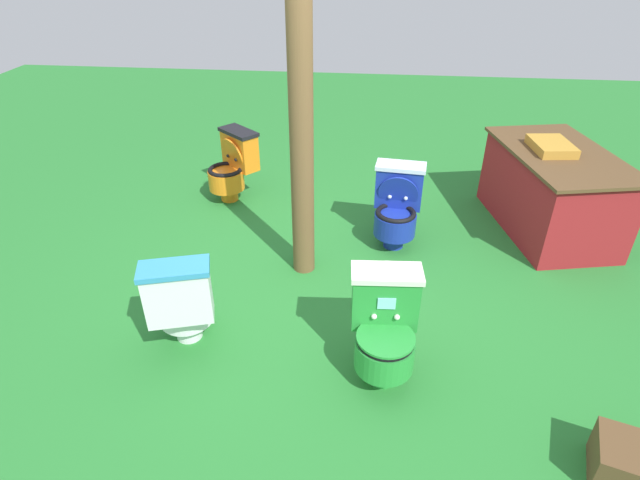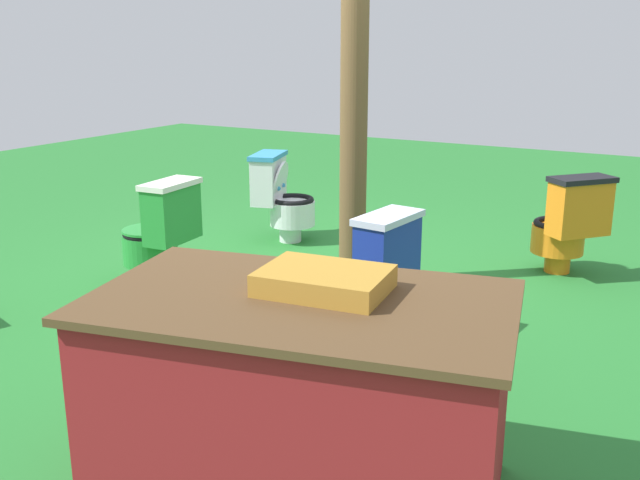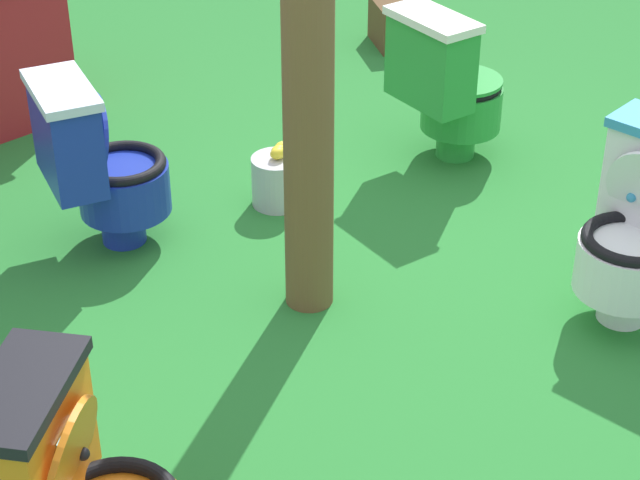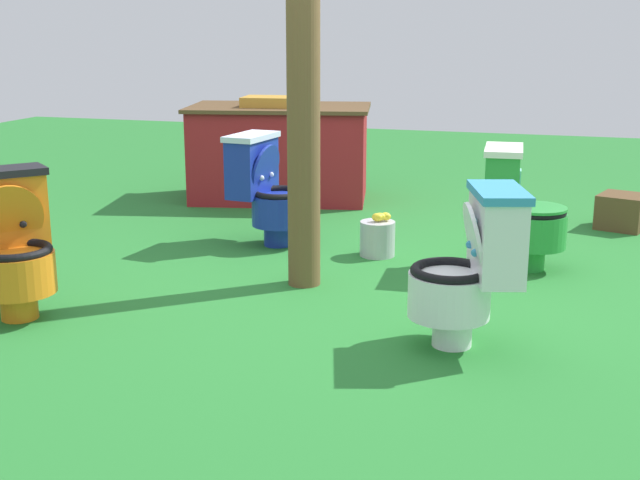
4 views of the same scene
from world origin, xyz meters
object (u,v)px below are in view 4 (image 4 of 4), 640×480
object	(u,v)px
small_crate	(622,211)
toilet_white	(471,266)
wooden_post	(303,89)
toilet_blue	(267,189)
toilet_green	(520,208)
vendor_table	(280,152)
toilet_orange	(10,242)
lemon_bucket	(378,238)

from	to	relation	value
small_crate	toilet_white	bearing A→B (deg)	-106.16
wooden_post	toilet_blue	bearing A→B (deg)	123.27
toilet_white	toilet_green	bearing A→B (deg)	-21.49
toilet_blue	vendor_table	distance (m)	1.50
toilet_white	toilet_orange	bearing A→B (deg)	79.51
wooden_post	lemon_bucket	world-z (taller)	wooden_post
toilet_orange	wooden_post	size ratio (longest dim) A/B	0.33
toilet_blue	small_crate	distance (m)	2.55
toilet_green	lemon_bucket	bearing A→B (deg)	-96.61
small_crate	lemon_bucket	bearing A→B (deg)	-140.69
toilet_white	vendor_table	bearing A→B (deg)	17.26
toilet_orange	toilet_green	bearing A→B (deg)	164.58
toilet_blue	toilet_green	xyz separation A→B (m)	(1.62, -0.11, -0.00)
toilet_blue	wooden_post	bearing A→B (deg)	39.44
small_crate	lemon_bucket	world-z (taller)	lemon_bucket
toilet_orange	vendor_table	world-z (taller)	vendor_table
vendor_table	wooden_post	bearing A→B (deg)	-67.24
toilet_blue	small_crate	size ratio (longest dim) A/B	2.24
small_crate	toilet_orange	bearing A→B (deg)	-136.44
toilet_white	toilet_green	distance (m)	1.34
toilet_blue	toilet_white	world-z (taller)	same
toilet_white	lemon_bucket	distance (m)	1.59
wooden_post	lemon_bucket	bearing A→B (deg)	69.77
lemon_bucket	toilet_white	bearing A→B (deg)	-61.74
toilet_white	small_crate	world-z (taller)	toilet_white
toilet_orange	small_crate	distance (m)	4.12
toilet_green	lemon_bucket	world-z (taller)	toilet_green
toilet_blue	toilet_white	bearing A→B (deg)	52.31
toilet_green	lemon_bucket	distance (m)	0.90
wooden_post	small_crate	xyz separation A→B (m)	(1.75, 1.93, -0.96)
toilet_orange	vendor_table	bearing A→B (deg)	-144.72
toilet_blue	wooden_post	distance (m)	1.16
toilet_green	small_crate	size ratio (longest dim) A/B	2.24
vendor_table	toilet_blue	bearing A→B (deg)	-73.66
small_crate	lemon_bucket	xyz separation A→B (m)	(-1.50, -1.22, -0.01)
toilet_blue	vendor_table	bearing A→B (deg)	-157.48
toilet_blue	toilet_green	bearing A→B (deg)	92.31
toilet_white	toilet_orange	size ratio (longest dim) A/B	1.00
toilet_white	vendor_table	xyz separation A→B (m)	(-1.93, 2.89, 0.02)
toilet_white	small_crate	size ratio (longest dim) A/B	2.24
vendor_table	small_crate	bearing A→B (deg)	-6.10
toilet_white	lemon_bucket	world-z (taller)	toilet_white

